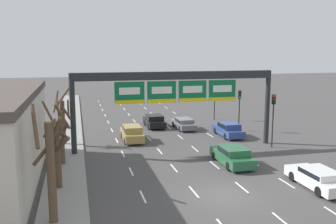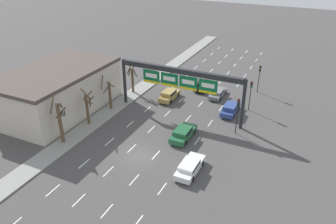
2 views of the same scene
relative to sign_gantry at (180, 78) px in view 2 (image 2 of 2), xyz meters
The scene contains 18 objects.
ground_plane 12.81m from the sign_gantry, 90.00° to the right, with size 220.00×220.00×0.00m, color #474444.
sidewalk_left 16.01m from the sign_gantry, 130.10° to the right, with size 2.80×110.00×0.15m.
lane_dashes 6.06m from the sign_gantry, 90.00° to the left, with size 10.02×67.00×0.01m.
sign_gantry is the anchor object (origin of this frame).
building_near 17.98m from the sign_gantry, 159.98° to the right, with size 10.74×17.82×6.28m.
car_green 8.11m from the sign_gantry, 61.58° to the right, with size 1.98×4.83×1.46m.
car_gold 7.23m from the sign_gantry, 130.68° to the left, with size 1.84×4.69×1.55m.
car_black 11.25m from the sign_gantry, 89.63° to the left, with size 1.96×4.44×1.47m.
car_white 14.26m from the sign_gantry, 61.23° to the right, with size 1.91×4.86×1.31m.
car_grey 10.26m from the sign_gantry, 69.35° to the left, with size 1.83×4.65×1.23m.
car_blue 9.00m from the sign_gantry, 28.48° to the left, with size 1.86×4.74×1.48m.
traffic_light_near_gantry 15.66m from the sign_gantry, 56.30° to the left, with size 0.30×0.35×4.61m.
traffic_light_mid_block 10.80m from the sign_gantry, 33.22° to the left, with size 0.30×0.35×4.55m.
traffic_light_far_end 9.19m from the sign_gantry, 10.35° to the right, with size 0.30×0.35×4.95m.
tree_bare_closest 16.61m from the sign_gantry, 127.95° to the right, with size 2.01×1.92×6.15m.
tree_bare_second 11.20m from the sign_gantry, 158.72° to the left, with size 1.66×1.50×5.32m.
tree_bare_third 13.02m from the sign_gantry, 141.52° to the right, with size 1.85×1.87×5.60m.
tree_bare_furthest 10.86m from the sign_gantry, 164.36° to the right, with size 2.19×2.23×4.94m.
Camera 2 is at (16.62, -27.13, 22.42)m, focal length 35.00 mm.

